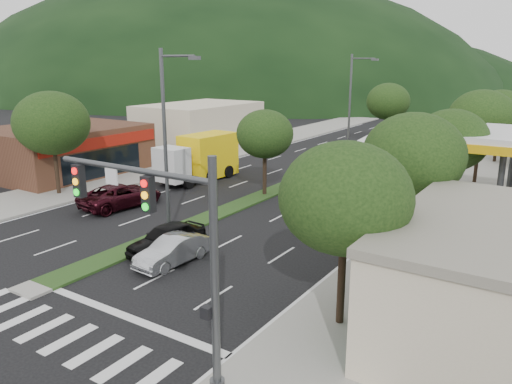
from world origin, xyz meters
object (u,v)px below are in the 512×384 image
Objects in this scene: traffic_signal at (169,232)px; box_truck at (201,159)px; tree_r_c at (451,140)px; streetlight_mid at (352,103)px; suv_maroon at (121,195)px; tree_med_far at (388,101)px; car_queue_a at (167,239)px; tree_l_a at (52,123)px; tree_r_b at (413,156)px; car_queue_b at (360,202)px; motorhome at (378,159)px; car_queue_c at (346,162)px; tree_r_d at (482,118)px; tree_r_a at (345,198)px; car_queue_d at (376,181)px; tree_med_near at (265,134)px; car_queue_f at (418,150)px; tree_r_e at (500,111)px; sedan_silver at (173,251)px; streetlight_near at (168,135)px; car_queue_e at (370,155)px.

box_truck is at bearing 127.34° from traffic_signal.
traffic_signal is at bearing -97.85° from tree_r_c.
streetlight_mid is 24.07m from suv_maroon.
tree_med_far is 38.37m from car_queue_a.
tree_l_a is (-24.50, -10.00, 0.43)m from tree_r_c.
tree_r_c is at bearing 90.00° from tree_r_b.
tree_med_far is 27.76m from car_queue_b.
car_queue_c is at bearing 135.66° from motorhome.
tree_l_a is (-24.50, -20.00, 0.00)m from tree_r_d.
car_queue_d is at bearing 106.49° from tree_r_a.
suv_maroon is (-6.41, -7.64, -3.65)m from tree_med_near.
tree_r_b is at bearing -60.68° from streetlight_mid.
tree_l_a reaches higher than car_queue_f.
tree_r_a is at bearing -73.30° from tree_med_far.
car_queue_a is (14.29, -4.09, -4.43)m from tree_l_a.
car_queue_d is at bearing 103.26° from car_queue_b.
tree_r_e is 1.32× the size of car_queue_b.
box_truck is at bearing -79.51° from suv_maroon.
car_queue_a is at bearing 126.65° from box_truck.
tree_r_e is at bearing 78.77° from sedan_silver.
tree_r_b is 12.47m from streetlight_near.
car_queue_a is at bearing -107.48° from motorhome.
streetlight_mid reaches higher than motorhome.
streetlight_mid reaches higher than car_queue_e.
car_queue_e is at bearing -79.58° from tree_med_far.
tree_med_far is 1.73× the size of sedan_silver.
streetlight_mid is 2.28× the size of car_queue_a.
tree_med_far is at bearing 90.00° from tree_med_near.
tree_r_a is 25.23m from tree_l_a.
suv_maroon is at bearing 142.37° from traffic_signal.
tree_r_a is 0.93× the size of tree_r_d.
tree_r_e is at bearing 69.77° from streetlight_near.
suv_maroon is (-6.41, -33.64, -4.23)m from tree_med_far.
car_queue_b is at bearing -145.16° from suv_maroon.
motorhome is (-0.56, 1.96, 1.29)m from car_queue_d.
tree_r_d is 1.63× the size of car_queue_d.
tree_r_a is at bearing -90.00° from tree_r_c.
tree_r_e reaches higher than car_queue_a.
streetlight_near is 1.00× the size of streetlight_mid.
tree_r_e reaches higher than tree_r_a.
car_queue_b reaches higher than car_queue_c.
traffic_signal is 36.56m from car_queue_e.
car_queue_e is (1.62, 1.08, -4.95)m from streetlight_mid.
sedan_silver is at bearing -142.07° from tree_r_b.
suv_maroon is at bearing 97.02° from box_truck.
streetlight_mid is at bearing 112.13° from tree_r_a.
box_truck is (-6.93, -24.62, -3.28)m from tree_med_far.
tree_r_e reaches higher than car_queue_e.
streetlight_mid is (-11.79, 29.00, 0.76)m from tree_r_a.
tree_r_b reaches higher than car_queue_b.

